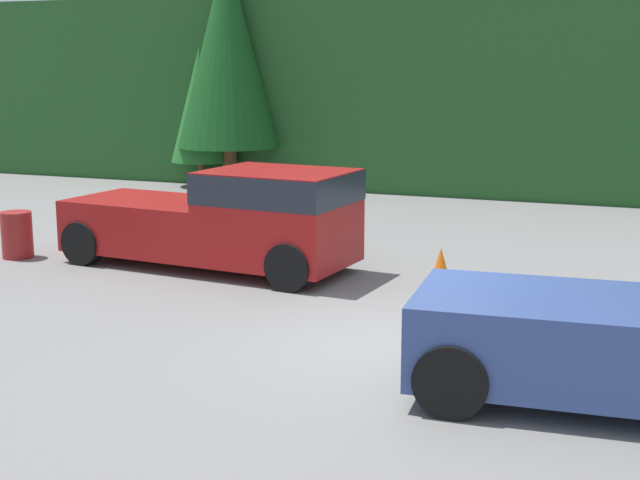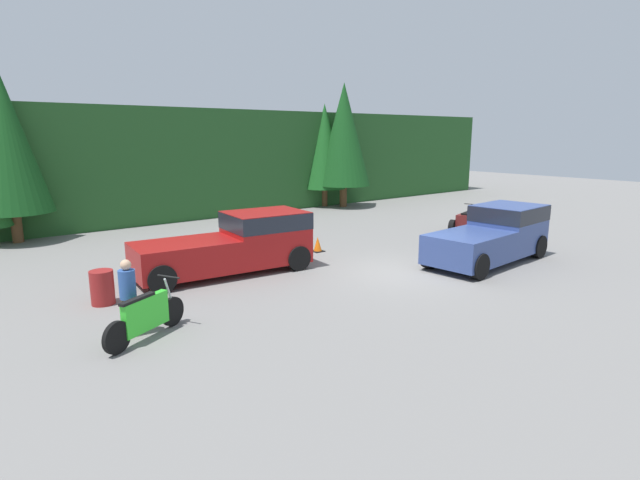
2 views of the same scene
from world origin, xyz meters
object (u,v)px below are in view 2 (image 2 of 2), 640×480
(pickup_truck_red, at_px, (238,242))
(rider_person, at_px, (128,295))
(quad_atv, at_px, (470,222))
(steel_barrel, at_px, (102,287))
(traffic_cone, at_px, (318,245))
(dirt_bike, at_px, (146,317))
(pickup_truck_second, at_px, (495,233))

(pickup_truck_red, height_order, rider_person, pickup_truck_red)
(quad_atv, height_order, steel_barrel, quad_atv)
(traffic_cone, bearing_deg, steel_barrel, -171.42)
(dirt_bike, bearing_deg, pickup_truck_red, 12.10)
(pickup_truck_second, bearing_deg, dirt_bike, 172.30)
(pickup_truck_red, height_order, steel_barrel, pickup_truck_red)
(pickup_truck_red, relative_size, quad_atv, 2.42)
(rider_person, relative_size, traffic_cone, 3.05)
(dirt_bike, height_order, traffic_cone, dirt_bike)
(rider_person, bearing_deg, dirt_bike, -91.32)
(rider_person, bearing_deg, pickup_truck_second, -34.54)
(pickup_truck_second, bearing_deg, rider_person, 170.46)
(steel_barrel, bearing_deg, dirt_bike, -88.16)
(pickup_truck_red, distance_m, quad_atv, 11.28)
(pickup_truck_second, relative_size, traffic_cone, 9.37)
(rider_person, xyz_separation_m, traffic_cone, (8.02, 3.68, -0.66))
(pickup_truck_red, xyz_separation_m, steel_barrel, (-4.25, -0.56, -0.53))
(steel_barrel, bearing_deg, pickup_truck_second, -16.98)
(quad_atv, distance_m, rider_person, 15.82)
(pickup_truck_red, relative_size, rider_person, 3.28)
(dirt_bike, relative_size, steel_barrel, 2.36)
(dirt_bike, height_order, steel_barrel, dirt_bike)
(pickup_truck_red, xyz_separation_m, rider_person, (-4.37, -3.04, -0.06))
(pickup_truck_second, bearing_deg, pickup_truck_red, 146.98)
(pickup_truck_second, height_order, quad_atv, pickup_truck_second)
(quad_atv, xyz_separation_m, steel_barrel, (-15.50, 0.04, -0.03))
(rider_person, height_order, traffic_cone, rider_person)
(dirt_bike, height_order, quad_atv, quad_atv)
(steel_barrel, bearing_deg, traffic_cone, 8.58)
(quad_atv, height_order, traffic_cone, quad_atv)
(steel_barrel, bearing_deg, quad_atv, -0.16)
(dirt_bike, distance_m, quad_atv, 15.67)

